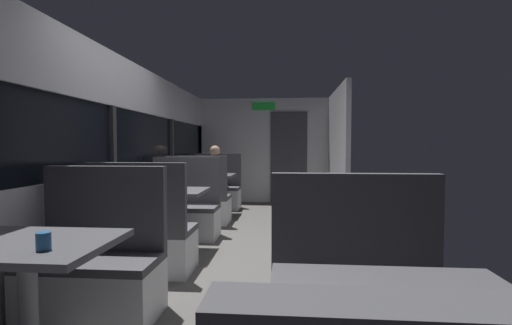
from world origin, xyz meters
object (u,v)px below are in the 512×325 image
dining_table_near_window (27,260)px  bench_mid_window_facing_end (144,240)px  bench_mid_window_facing_entry (184,214)px  bench_near_window_facing_entry (95,272)px  coffee_cup_primary (44,241)px  seated_passenger (216,182)px  dining_table_far_window (209,180)px  dining_table_mid_window (167,198)px  bench_far_window_facing_entry (216,192)px  bench_far_window_facing_end (200,203)px  bench_front_aisle_facing_entry (360,321)px

dining_table_near_window → bench_mid_window_facing_end: bearing=90.0°
bench_mid_window_facing_end → bench_mid_window_facing_entry: same height
bench_near_window_facing_entry → coffee_cup_primary: bench_near_window_facing_entry is taller
seated_passenger → coffee_cup_primary: (0.20, -5.42, 0.25)m
bench_near_window_facing_entry → dining_table_far_window: size_ratio=1.22×
dining_table_mid_window → seated_passenger: 2.95m
bench_mid_window_facing_entry → seated_passenger: size_ratio=0.87×
bench_mid_window_facing_entry → seated_passenger: (0.00, 2.25, 0.21)m
bench_mid_window_facing_entry → bench_far_window_facing_entry: same height
bench_far_window_facing_end → coffee_cup_primary: bearing=-87.1°
dining_table_mid_window → bench_front_aisle_facing_entry: (1.79, -2.22, -0.31)m
dining_table_near_window → bench_near_window_facing_entry: (0.00, 0.70, -0.31)m
bench_mid_window_facing_entry → coffee_cup_primary: bench_mid_window_facing_entry is taller
bench_front_aisle_facing_entry → dining_table_near_window: bearing=-176.8°
bench_far_window_facing_entry → coffee_cup_primary: (0.20, -5.49, 0.46)m
dining_table_near_window → dining_table_mid_window: 2.32m
dining_table_mid_window → dining_table_far_window: size_ratio=1.00×
bench_far_window_facing_entry → seated_passenger: size_ratio=0.87×
bench_mid_window_facing_entry → dining_table_mid_window: bearing=-90.0°
bench_far_window_facing_entry → coffee_cup_primary: bearing=-87.9°
dining_table_far_window → bench_far_window_facing_end: (0.00, -0.70, -0.31)m
bench_mid_window_facing_end → coffee_cup_primary: 1.84m
bench_mid_window_facing_entry → dining_table_far_window: bench_mid_window_facing_entry is taller
bench_near_window_facing_entry → bench_mid_window_facing_end: (0.00, 0.92, 0.00)m
dining_table_near_window → bench_mid_window_facing_end: 1.65m
dining_table_near_window → dining_table_mid_window: size_ratio=1.00×
seated_passenger → bench_mid_window_facing_entry: bearing=-90.0°
bench_far_window_facing_entry → coffee_cup_primary: bench_far_window_facing_entry is taller
dining_table_far_window → bench_far_window_facing_entry: bench_far_window_facing_entry is taller
dining_table_near_window → bench_mid_window_facing_end: (0.00, 1.62, -0.31)m
coffee_cup_primary → bench_far_window_facing_end: bearing=92.9°
dining_table_mid_window → seated_passenger: seated_passenger is taller
bench_far_window_facing_entry → dining_table_mid_window: bearing=-90.0°
dining_table_far_window → bench_front_aisle_facing_entry: bearing=-68.5°
dining_table_far_window → bench_mid_window_facing_entry: bearing=-90.0°
bench_far_window_facing_end → seated_passenger: 1.34m
bench_mid_window_facing_end → coffee_cup_primary: bearing=-83.4°
bench_far_window_facing_entry → bench_front_aisle_facing_entry: 5.54m
bench_near_window_facing_entry → seated_passenger: 4.57m
dining_table_near_window → seated_passenger: size_ratio=0.71×
bench_mid_window_facing_end → dining_table_near_window: bearing=-90.0°
bench_near_window_facing_entry → dining_table_mid_window: 1.65m
bench_near_window_facing_entry → bench_front_aisle_facing_entry: 1.89m
dining_table_near_window → bench_far_window_facing_end: (0.00, 3.94, -0.31)m
bench_mid_window_facing_entry → bench_far_window_facing_entry: size_ratio=1.00×
bench_far_window_facing_end → dining_table_far_window: bearing=90.0°
seated_passenger → coffee_cup_primary: size_ratio=14.00×
dining_table_near_window → bench_mid_window_facing_end: bench_mid_window_facing_end is taller
dining_table_mid_window → bench_far_window_facing_entry: size_ratio=0.82×
bench_mid_window_facing_end → bench_mid_window_facing_entry: (0.00, 1.40, 0.00)m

